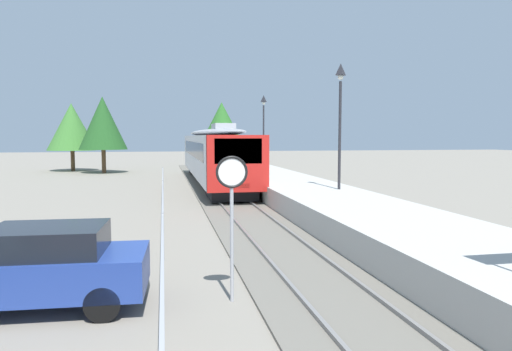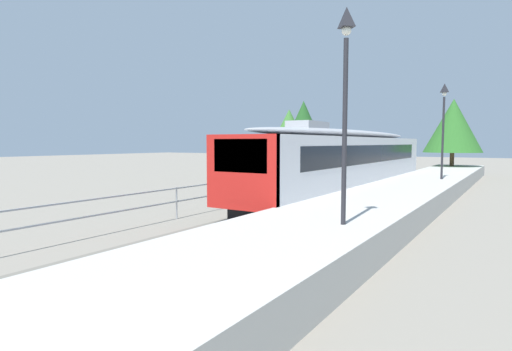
% 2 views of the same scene
% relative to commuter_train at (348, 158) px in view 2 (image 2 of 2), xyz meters
% --- Properties ---
extents(ground_plane, '(160.00, 160.00, 0.00)m').
position_rel_commuter_train_xyz_m(ground_plane, '(-3.00, -8.90, -2.15)').
color(ground_plane, gray).
extents(track_rails, '(3.20, 60.00, 0.14)m').
position_rel_commuter_train_xyz_m(track_rails, '(0.00, -8.90, -2.12)').
color(track_rails, '#6B665B').
rests_on(track_rails, ground).
extents(commuter_train, '(2.82, 20.96, 3.74)m').
position_rel_commuter_train_xyz_m(commuter_train, '(0.00, 0.00, 0.00)').
color(commuter_train, silver).
rests_on(commuter_train, track_rails).
extents(station_platform, '(3.90, 60.00, 0.90)m').
position_rel_commuter_train_xyz_m(station_platform, '(3.25, -8.90, -1.70)').
color(station_platform, '#B7B5AD').
rests_on(station_platform, ground).
extents(platform_lamp_mid_platform, '(0.34, 0.34, 5.35)m').
position_rel_commuter_train_xyz_m(platform_lamp_mid_platform, '(4.16, -11.82, 2.47)').
color(platform_lamp_mid_platform, '#232328').
rests_on(platform_lamp_mid_platform, station_platform).
extents(platform_lamp_far_end, '(0.34, 0.34, 5.35)m').
position_rel_commuter_train_xyz_m(platform_lamp_far_end, '(4.16, 3.68, 2.47)').
color(platform_lamp_far_end, '#232328').
rests_on(platform_lamp_far_end, station_platform).
extents(tree_behind_carpark, '(4.44, 4.44, 6.23)m').
position_rel_commuter_train_xyz_m(tree_behind_carpark, '(-11.49, 14.85, 1.92)').
color(tree_behind_carpark, brown).
rests_on(tree_behind_carpark, ground).
extents(tree_behind_station_far, '(4.09, 4.09, 6.62)m').
position_rel_commuter_train_xyz_m(tree_behind_station_far, '(-8.35, 11.63, 2.18)').
color(tree_behind_station_far, brown).
rests_on(tree_behind_station_far, ground).
extents(tree_distant_left, '(4.86, 4.86, 6.78)m').
position_rel_commuter_train_xyz_m(tree_distant_left, '(2.82, 18.40, 2.28)').
color(tree_distant_left, brown).
rests_on(tree_distant_left, ground).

